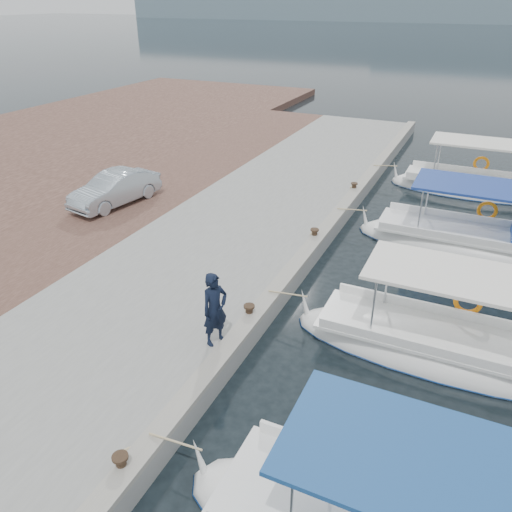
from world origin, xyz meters
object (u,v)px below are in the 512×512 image
(parked_car, at_px, (115,189))
(fisherman, at_px, (215,309))
(fishing_caique_c, at_px, (444,352))
(fishing_caique_e, at_px, (468,189))
(fishing_caique_d, at_px, (475,244))

(parked_car, bearing_deg, fisherman, -28.01)
(fishing_caique_c, height_order, parked_car, fishing_caique_c)
(fishing_caique_e, distance_m, fisherman, 15.28)
(fishing_caique_e, bearing_deg, fishing_caique_d, -84.15)
(fishing_caique_c, bearing_deg, fisherman, -154.16)
(fishing_caique_d, relative_size, fishing_caique_e, 1.15)
(fishing_caique_d, bearing_deg, fisherman, -120.41)
(fisherman, distance_m, parked_car, 9.73)
(fishing_caique_c, height_order, fishing_caique_e, same)
(fishing_caique_c, distance_m, fishing_caique_d, 6.38)
(fishing_caique_d, xyz_separation_m, fisherman, (-5.12, -8.72, 1.21))
(fisherman, bearing_deg, fishing_caique_c, -39.15)
(fishing_caique_d, distance_m, parked_car, 13.09)
(fishing_caique_e, xyz_separation_m, parked_car, (-12.18, -8.55, 0.98))
(fishing_caique_e, relative_size, parked_car, 1.80)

